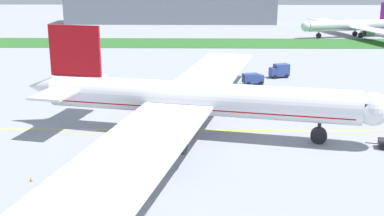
{
  "coord_description": "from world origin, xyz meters",
  "views": [
    {
      "loc": [
        5.17,
        -72.97,
        24.49
      ],
      "look_at": [
        3.7,
        2.0,
        3.54
      ],
      "focal_mm": 46.11,
      "sensor_mm": 36.0,
      "label": 1
    }
  ],
  "objects_px": {
    "ground_crew_wingwalker_port": "(128,201)",
    "parked_airliner_far_right": "(354,26)",
    "airliner_foreground": "(192,99)",
    "service_truck_baggage_loader": "(280,70)",
    "service_truck_fuel_bowser": "(253,78)",
    "traffic_cone_near_nose": "(31,179)"
  },
  "relations": [
    {
      "from": "airliner_foreground",
      "to": "ground_crew_wingwalker_port",
      "type": "relative_size",
      "value": 57.1
    },
    {
      "from": "service_truck_baggage_loader",
      "to": "parked_airliner_far_right",
      "type": "bearing_deg",
      "value": 62.29
    },
    {
      "from": "traffic_cone_near_nose",
      "to": "service_truck_baggage_loader",
      "type": "bearing_deg",
      "value": 57.24
    },
    {
      "from": "airliner_foreground",
      "to": "service_truck_fuel_bowser",
      "type": "relative_size",
      "value": 18.69
    },
    {
      "from": "service_truck_fuel_bowser",
      "to": "service_truck_baggage_loader",
      "type": "bearing_deg",
      "value": 47.12
    },
    {
      "from": "service_truck_fuel_bowser",
      "to": "parked_airliner_far_right",
      "type": "distance_m",
      "value": 94.37
    },
    {
      "from": "ground_crew_wingwalker_port",
      "to": "traffic_cone_near_nose",
      "type": "height_order",
      "value": "ground_crew_wingwalker_port"
    },
    {
      "from": "traffic_cone_near_nose",
      "to": "airliner_foreground",
      "type": "bearing_deg",
      "value": 44.11
    },
    {
      "from": "ground_crew_wingwalker_port",
      "to": "parked_airliner_far_right",
      "type": "xyz_separation_m",
      "value": [
        65.42,
        142.22,
        3.4
      ]
    },
    {
      "from": "airliner_foreground",
      "to": "service_truck_fuel_bowser",
      "type": "bearing_deg",
      "value": 69.61
    },
    {
      "from": "airliner_foreground",
      "to": "ground_crew_wingwalker_port",
      "type": "height_order",
      "value": "airliner_foreground"
    },
    {
      "from": "ground_crew_wingwalker_port",
      "to": "traffic_cone_near_nose",
      "type": "relative_size",
      "value": 2.75
    },
    {
      "from": "ground_crew_wingwalker_port",
      "to": "service_truck_fuel_bowser",
      "type": "bearing_deg",
      "value": 72.28
    },
    {
      "from": "airliner_foreground",
      "to": "traffic_cone_near_nose",
      "type": "xyz_separation_m",
      "value": [
        -19.12,
        -18.53,
        -5.25
      ]
    },
    {
      "from": "ground_crew_wingwalker_port",
      "to": "service_truck_baggage_loader",
      "type": "relative_size",
      "value": 0.32
    },
    {
      "from": "airliner_foreground",
      "to": "traffic_cone_near_nose",
      "type": "height_order",
      "value": "airliner_foreground"
    },
    {
      "from": "traffic_cone_near_nose",
      "to": "service_truck_fuel_bowser",
      "type": "distance_m",
      "value": 61.89
    },
    {
      "from": "airliner_foreground",
      "to": "traffic_cone_near_nose",
      "type": "bearing_deg",
      "value": -135.89
    },
    {
      "from": "airliner_foreground",
      "to": "service_truck_baggage_loader",
      "type": "bearing_deg",
      "value": 64.71
    },
    {
      "from": "airliner_foreground",
      "to": "service_truck_baggage_loader",
      "type": "relative_size",
      "value": 18.31
    },
    {
      "from": "airliner_foreground",
      "to": "service_truck_fuel_bowser",
      "type": "height_order",
      "value": "airliner_foreground"
    },
    {
      "from": "ground_crew_wingwalker_port",
      "to": "parked_airliner_far_right",
      "type": "bearing_deg",
      "value": 65.3
    }
  ]
}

